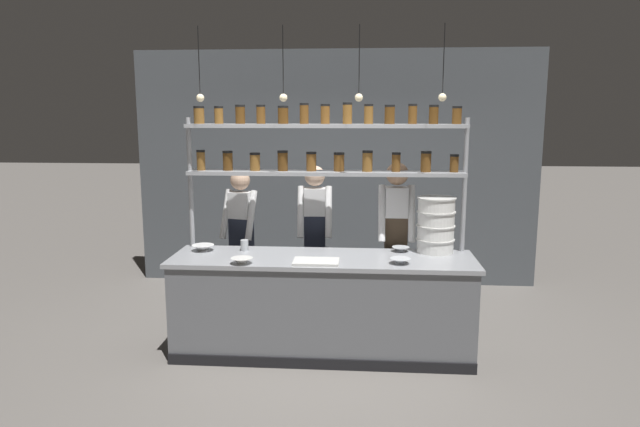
# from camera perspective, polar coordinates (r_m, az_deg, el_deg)

# --- Properties ---
(ground_plane) EXTENTS (40.00, 40.00, 0.00)m
(ground_plane) POSITION_cam_1_polar(r_m,az_deg,el_deg) (5.51, 0.25, -13.68)
(ground_plane) COLOR slate
(back_wall) EXTENTS (5.17, 0.12, 3.01)m
(back_wall) POSITION_cam_1_polar(r_m,az_deg,el_deg) (7.41, 1.56, 4.49)
(back_wall) COLOR #4C5156
(back_wall) RESTS_ON ground_plane
(prep_counter) EXTENTS (2.77, 0.76, 0.92)m
(prep_counter) POSITION_cam_1_polar(r_m,az_deg,el_deg) (5.34, 0.25, -9.16)
(prep_counter) COLOR slate
(prep_counter) RESTS_ON ground_plane
(spice_shelf_unit) EXTENTS (2.66, 0.28, 2.31)m
(spice_shelf_unit) POSITION_cam_1_polar(r_m,az_deg,el_deg) (5.39, 0.43, 6.13)
(spice_shelf_unit) COLOR #999BA0
(spice_shelf_unit) RESTS_ON ground_plane
(chef_left) EXTENTS (0.40, 0.33, 1.63)m
(chef_left) POSITION_cam_1_polar(r_m,az_deg,el_deg) (6.12, -7.88, -2.20)
(chef_left) COLOR black
(chef_left) RESTS_ON ground_plane
(chef_center) EXTENTS (0.37, 0.30, 1.68)m
(chef_center) POSITION_cam_1_polar(r_m,az_deg,el_deg) (6.01, -0.52, -1.96)
(chef_center) COLOR black
(chef_center) RESTS_ON ground_plane
(chef_right) EXTENTS (0.36, 0.30, 1.74)m
(chef_right) POSITION_cam_1_polar(r_m,az_deg,el_deg) (5.72, 7.59, -2.22)
(chef_right) COLOR black
(chef_right) RESTS_ON ground_plane
(container_stack) EXTENTS (0.36, 0.36, 0.52)m
(container_stack) POSITION_cam_1_polar(r_m,az_deg,el_deg) (5.44, 11.50, -1.12)
(container_stack) COLOR white
(container_stack) RESTS_ON prep_counter
(cutting_board) EXTENTS (0.40, 0.26, 0.02)m
(cutting_board) POSITION_cam_1_polar(r_m,az_deg,el_deg) (5.00, -0.39, -4.84)
(cutting_board) COLOR silver
(cutting_board) RESTS_ON prep_counter
(prep_bowl_near_left) EXTENTS (0.21, 0.21, 0.06)m
(prep_bowl_near_left) POSITION_cam_1_polar(r_m,az_deg,el_deg) (5.55, -11.61, -3.40)
(prep_bowl_near_left) COLOR white
(prep_bowl_near_left) RESTS_ON prep_counter
(prep_bowl_center_front) EXTENTS (0.18, 0.18, 0.05)m
(prep_bowl_center_front) POSITION_cam_1_polar(r_m,az_deg,el_deg) (5.02, 8.04, -4.74)
(prep_bowl_center_front) COLOR silver
(prep_bowl_center_front) RESTS_ON prep_counter
(prep_bowl_center_back) EXTENTS (0.17, 0.17, 0.05)m
(prep_bowl_center_back) POSITION_cam_1_polar(r_m,az_deg,el_deg) (5.46, 8.07, -3.57)
(prep_bowl_center_back) COLOR #B2B7BC
(prep_bowl_center_back) RESTS_ON prep_counter
(prep_bowl_near_right) EXTENTS (0.19, 0.19, 0.05)m
(prep_bowl_near_right) POSITION_cam_1_polar(r_m,az_deg,el_deg) (5.02, -7.82, -4.72)
(prep_bowl_near_right) COLOR silver
(prep_bowl_near_right) RESTS_ON prep_counter
(serving_cup_front) EXTENTS (0.07, 0.07, 0.10)m
(serving_cup_front) POSITION_cam_1_polar(r_m,az_deg,el_deg) (5.48, -7.56, -3.17)
(serving_cup_front) COLOR #B2B7BC
(serving_cup_front) RESTS_ON prep_counter
(pendant_light_row) EXTENTS (2.18, 0.07, 0.65)m
(pendant_light_row) POSITION_cam_1_polar(r_m,az_deg,el_deg) (5.05, 0.01, 11.86)
(pendant_light_row) COLOR black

